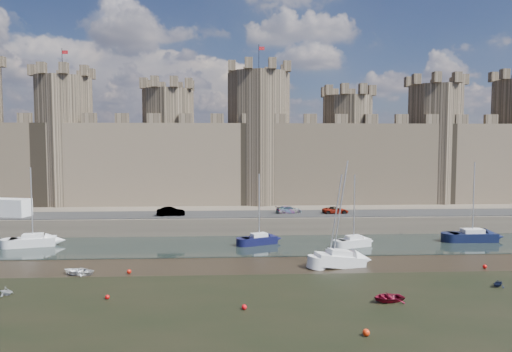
{
  "coord_description": "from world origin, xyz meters",
  "views": [
    {
      "loc": [
        -2.73,
        -33.38,
        12.9
      ],
      "look_at": [
        0.15,
        22.0,
        9.07
      ],
      "focal_mm": 32.0,
      "sensor_mm": 36.0,
      "label": 1
    }
  ],
  "objects_px": {
    "sailboat_0": "(33,241)",
    "sailboat_4": "(335,258)",
    "car_1": "(171,212)",
    "car_2": "(289,210)",
    "sailboat_1": "(259,239)",
    "car_3": "(335,210)",
    "sailboat_2": "(354,241)",
    "van": "(9,208)",
    "sailboat_5": "(340,259)",
    "sailboat_3": "(472,236)"
  },
  "relations": [
    {
      "from": "sailboat_0",
      "to": "sailboat_4",
      "type": "height_order",
      "value": "sailboat_0"
    },
    {
      "from": "car_1",
      "to": "sailboat_0",
      "type": "xyz_separation_m",
      "value": [
        -16.25,
        -8.01,
        -2.39
      ]
    },
    {
      "from": "car_2",
      "to": "sailboat_1",
      "type": "distance_m",
      "value": 11.56
    },
    {
      "from": "car_3",
      "to": "sailboat_2",
      "type": "bearing_deg",
      "value": 174.88
    },
    {
      "from": "van",
      "to": "sailboat_0",
      "type": "xyz_separation_m",
      "value": [
        6.98,
        -8.65,
        -3.02
      ]
    },
    {
      "from": "car_1",
      "to": "sailboat_0",
      "type": "height_order",
      "value": "sailboat_0"
    },
    {
      "from": "sailboat_2",
      "to": "sailboat_1",
      "type": "bearing_deg",
      "value": 150.94
    },
    {
      "from": "sailboat_0",
      "to": "car_1",
      "type": "bearing_deg",
      "value": 11.95
    },
    {
      "from": "van",
      "to": "sailboat_0",
      "type": "relative_size",
      "value": 0.6
    },
    {
      "from": "sailboat_0",
      "to": "sailboat_5",
      "type": "height_order",
      "value": "sailboat_5"
    },
    {
      "from": "car_3",
      "to": "sailboat_3",
      "type": "xyz_separation_m",
      "value": [
        16.33,
        -9.04,
        -2.23
      ]
    },
    {
      "from": "car_2",
      "to": "sailboat_3",
      "type": "relative_size",
      "value": 0.38
    },
    {
      "from": "sailboat_4",
      "to": "sailboat_3",
      "type": "bearing_deg",
      "value": 5.87
    },
    {
      "from": "car_2",
      "to": "sailboat_4",
      "type": "distance_m",
      "value": 20.44
    },
    {
      "from": "car_1",
      "to": "sailboat_5",
      "type": "xyz_separation_m",
      "value": [
        20.29,
        -19.28,
        -2.37
      ]
    },
    {
      "from": "car_3",
      "to": "sailboat_4",
      "type": "relative_size",
      "value": 0.4
    },
    {
      "from": "sailboat_1",
      "to": "sailboat_3",
      "type": "distance_m",
      "value": 28.37
    },
    {
      "from": "sailboat_1",
      "to": "sailboat_3",
      "type": "xyz_separation_m",
      "value": [
        28.37,
        0.32,
        0.07
      ]
    },
    {
      "from": "car_1",
      "to": "sailboat_4",
      "type": "distance_m",
      "value": 27.31
    },
    {
      "from": "car_2",
      "to": "car_1",
      "type": "bearing_deg",
      "value": 80.04
    },
    {
      "from": "sailboat_2",
      "to": "car_1",
      "type": "bearing_deg",
      "value": 137.38
    },
    {
      "from": "sailboat_0",
      "to": "sailboat_3",
      "type": "xyz_separation_m",
      "value": [
        56.99,
        -0.05,
        0.03
      ]
    },
    {
      "from": "sailboat_2",
      "to": "sailboat_4",
      "type": "xyz_separation_m",
      "value": [
        -4.17,
        -8.02,
        -0.03
      ]
    },
    {
      "from": "sailboat_3",
      "to": "sailboat_4",
      "type": "height_order",
      "value": "sailboat_3"
    },
    {
      "from": "car_2",
      "to": "sailboat_0",
      "type": "bearing_deg",
      "value": 90.52
    },
    {
      "from": "sailboat_1",
      "to": "van",
      "type": "bearing_deg",
      "value": 143.41
    },
    {
      "from": "car_1",
      "to": "van",
      "type": "relative_size",
      "value": 0.68
    },
    {
      "from": "van",
      "to": "sailboat_2",
      "type": "bearing_deg",
      "value": 1.11
    },
    {
      "from": "car_1",
      "to": "car_2",
      "type": "xyz_separation_m",
      "value": [
        17.48,
        1.72,
        -0.09
      ]
    },
    {
      "from": "car_2",
      "to": "sailboat_5",
      "type": "height_order",
      "value": "sailboat_5"
    },
    {
      "from": "sailboat_1",
      "to": "sailboat_5",
      "type": "distance_m",
      "value": 13.46
    },
    {
      "from": "sailboat_2",
      "to": "van",
      "type": "bearing_deg",
      "value": 147.56
    },
    {
      "from": "sailboat_4",
      "to": "sailboat_5",
      "type": "xyz_separation_m",
      "value": [
        0.29,
        -0.85,
        0.07
      ]
    },
    {
      "from": "car_3",
      "to": "sailboat_1",
      "type": "height_order",
      "value": "sailboat_1"
    },
    {
      "from": "car_1",
      "to": "sailboat_1",
      "type": "height_order",
      "value": "sailboat_1"
    },
    {
      "from": "sailboat_1",
      "to": "sailboat_5",
      "type": "relative_size",
      "value": 0.81
    },
    {
      "from": "car_2",
      "to": "sailboat_4",
      "type": "xyz_separation_m",
      "value": [
        2.52,
        -20.15,
        -2.35
      ]
    },
    {
      "from": "car_2",
      "to": "sailboat_0",
      "type": "xyz_separation_m",
      "value": [
        -33.72,
        -9.73,
        -2.29
      ]
    },
    {
      "from": "van",
      "to": "sailboat_5",
      "type": "xyz_separation_m",
      "value": [
        43.52,
        -19.92,
        -3.01
      ]
    },
    {
      "from": "sailboat_3",
      "to": "sailboat_4",
      "type": "relative_size",
      "value": 1.08
    },
    {
      "from": "sailboat_4",
      "to": "sailboat_5",
      "type": "relative_size",
      "value": 0.87
    },
    {
      "from": "car_2",
      "to": "van",
      "type": "height_order",
      "value": "van"
    },
    {
      "from": "car_3",
      "to": "sailboat_4",
      "type": "height_order",
      "value": "sailboat_4"
    },
    {
      "from": "sailboat_1",
      "to": "sailboat_2",
      "type": "height_order",
      "value": "same"
    },
    {
      "from": "sailboat_4",
      "to": "sailboat_1",
      "type": "bearing_deg",
      "value": 106.51
    },
    {
      "from": "car_2",
      "to": "sailboat_3",
      "type": "height_order",
      "value": "sailboat_3"
    },
    {
      "from": "car_2",
      "to": "car_3",
      "type": "bearing_deg",
      "value": -111.73
    },
    {
      "from": "sailboat_3",
      "to": "sailboat_5",
      "type": "relative_size",
      "value": 0.94
    },
    {
      "from": "van",
      "to": "sailboat_0",
      "type": "height_order",
      "value": "sailboat_0"
    },
    {
      "from": "car_2",
      "to": "sailboat_2",
      "type": "bearing_deg",
      "value": -166.72
    }
  ]
}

